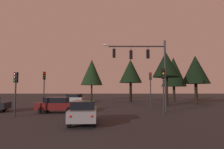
% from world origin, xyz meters
% --- Properties ---
extents(ground_plane, '(168.00, 168.00, 0.00)m').
position_xyz_m(ground_plane, '(0.00, 24.50, 0.00)').
color(ground_plane, '#262326').
rests_on(ground_plane, ground).
extents(traffic_signal_mast_arm, '(6.46, 0.39, 7.30)m').
position_xyz_m(traffic_signal_mast_arm, '(5.01, 15.21, 5.10)').
color(traffic_signal_mast_arm, '#232326').
rests_on(traffic_signal_mast_arm, ground).
extents(traffic_light_corner_left, '(0.33, 0.37, 3.76)m').
position_xyz_m(traffic_light_corner_left, '(-6.67, 11.99, 2.68)').
color(traffic_light_corner_left, '#232326').
rests_on(traffic_light_corner_left, ground).
extents(traffic_light_corner_right, '(0.37, 0.39, 4.35)m').
position_xyz_m(traffic_light_corner_right, '(-6.35, 18.39, 3.08)').
color(traffic_light_corner_right, '#232326').
rests_on(traffic_light_corner_right, ground).
extents(traffic_light_median, '(0.35, 0.38, 4.34)m').
position_xyz_m(traffic_light_median, '(6.26, 19.40, 3.07)').
color(traffic_light_median, '#232326').
rests_on(traffic_light_median, ground).
extents(traffic_light_far_side, '(0.31, 0.35, 4.16)m').
position_xyz_m(traffic_light_far_side, '(6.22, 12.96, 2.95)').
color(traffic_light_far_side, '#232326').
rests_on(traffic_light_far_side, ground).
extents(car_nearside_lane, '(1.98, 4.32, 1.52)m').
position_xyz_m(car_nearside_lane, '(-0.32, 8.28, 0.79)').
color(car_nearside_lane, gray).
rests_on(car_nearside_lane, ground).
extents(car_crossing_right, '(4.14, 1.88, 1.52)m').
position_xyz_m(car_crossing_right, '(-3.76, 14.69, 0.79)').
color(car_crossing_right, '#4C0F0F').
rests_on(car_crossing_right, ground).
extents(car_far_lane, '(4.59, 3.19, 1.52)m').
position_xyz_m(car_far_lane, '(-4.85, 28.74, 0.80)').
color(car_far_lane, gray).
rests_on(car_far_lane, ground).
extents(tree_behind_sign, '(4.37, 4.37, 7.67)m').
position_xyz_m(tree_behind_sign, '(14.83, 26.86, 5.40)').
color(tree_behind_sign, black).
rests_on(tree_behind_sign, ground).
extents(tree_left_far, '(3.88, 3.88, 7.68)m').
position_xyz_m(tree_left_far, '(9.34, 23.75, 5.80)').
color(tree_left_far, black).
rests_on(tree_left_far, ground).
extents(tree_center_horizon, '(4.64, 4.64, 8.37)m').
position_xyz_m(tree_center_horizon, '(13.29, 33.28, 5.58)').
color(tree_center_horizon, black).
rests_on(tree_center_horizon, ground).
extents(tree_right_cluster, '(4.25, 4.25, 7.91)m').
position_xyz_m(tree_right_cluster, '(5.06, 32.76, 5.68)').
color(tree_right_cluster, black).
rests_on(tree_right_cluster, ground).
extents(tree_lot_edge, '(4.78, 4.78, 8.81)m').
position_xyz_m(tree_lot_edge, '(-2.84, 39.03, 6.01)').
color(tree_lot_edge, black).
rests_on(tree_lot_edge, ground).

